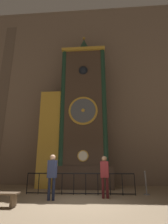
# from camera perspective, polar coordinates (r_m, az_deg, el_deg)

# --- Properties ---
(ground_plane) EXTENTS (28.00, 28.00, 0.00)m
(ground_plane) POSITION_cam_1_polar(r_m,az_deg,el_deg) (7.03, -1.84, -27.66)
(ground_plane) COLOR #847056
(cathedral_back_wall) EXTENTS (24.00, 0.32, 14.34)m
(cathedral_back_wall) POSITION_cam_1_polar(r_m,az_deg,el_deg) (13.64, 0.55, 8.72)
(cathedral_back_wall) COLOR #7A6656
(cathedral_back_wall) RESTS_ON ground_plane
(clock_tower) EXTENTS (4.44, 1.76, 10.40)m
(clock_tower) POSITION_cam_1_polar(r_m,az_deg,el_deg) (11.29, -2.02, -1.70)
(clock_tower) COLOR #423328
(clock_tower) RESTS_ON ground_plane
(railing_fence) EXTENTS (5.01, 0.05, 0.94)m
(railing_fence) POSITION_cam_1_polar(r_m,az_deg,el_deg) (8.67, -1.38, -22.02)
(railing_fence) COLOR black
(railing_fence) RESTS_ON ground_plane
(visitor_near) EXTENTS (0.37, 0.27, 1.71)m
(visitor_near) POSITION_cam_1_polar(r_m,az_deg,el_deg) (7.50, -10.37, -18.68)
(visitor_near) COLOR #1B213A
(visitor_near) RESTS_ON ground_plane
(visitor_far) EXTENTS (0.36, 0.26, 1.67)m
(visitor_far) POSITION_cam_1_polar(r_m,az_deg,el_deg) (7.85, 6.77, -18.93)
(visitor_far) COLOR #461518
(visitor_far) RESTS_ON ground_plane
(stanchion_post) EXTENTS (0.28, 0.28, 1.03)m
(stanchion_post) POSITION_cam_1_polar(r_m,az_deg,el_deg) (9.14, 19.65, -22.05)
(stanchion_post) COLOR gray
(stanchion_post) RESTS_ON ground_plane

